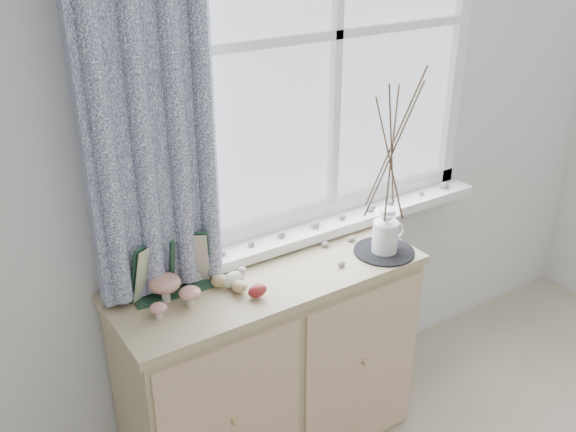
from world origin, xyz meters
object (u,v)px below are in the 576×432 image
at_px(botanical_book, 174,267).
at_px(toadstool_cluster, 170,289).
at_px(twig_pitcher, 392,147).
at_px(sideboard, 271,366).

xyz_separation_m(botanical_book, toadstool_cluster, (-0.04, -0.04, -0.05)).
bearing_deg(toadstool_cluster, botanical_book, 46.23).
height_order(toadstool_cluster, twig_pitcher, twig_pitcher).
bearing_deg(twig_pitcher, toadstool_cluster, -175.67).
relative_size(sideboard, twig_pitcher, 1.56).
height_order(sideboard, twig_pitcher, twig_pitcher).
bearing_deg(botanical_book, twig_pitcher, -8.84).
distance_m(sideboard, toadstool_cluster, 0.62).
bearing_deg(toadstool_cluster, twig_pitcher, -8.17).
xyz_separation_m(botanical_book, twig_pitcher, (0.82, -0.16, 0.33)).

